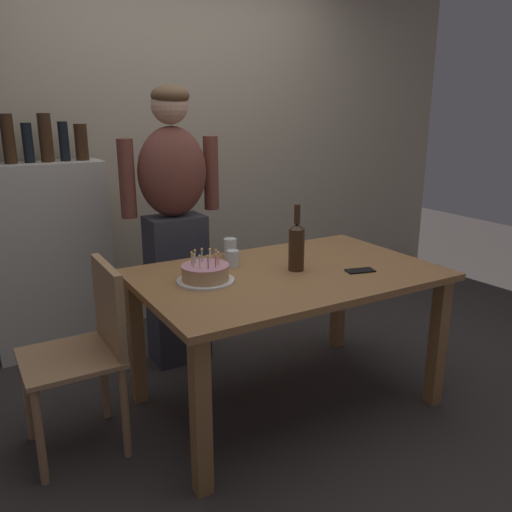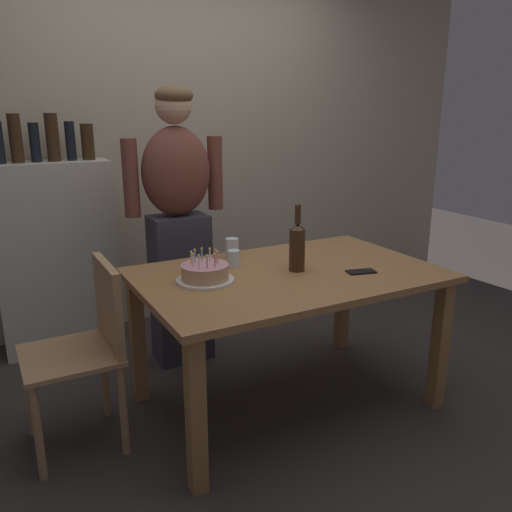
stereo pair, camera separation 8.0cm
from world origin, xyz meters
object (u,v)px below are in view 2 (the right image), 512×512
object	(u,v)px
dining_chair	(89,340)
person_man_bearded	(178,223)
birthday_cake	(205,273)
cell_phone	(361,272)
water_glass_near	(232,248)
wine_bottle	(297,245)
water_glass_far	(234,258)

from	to	relation	value
dining_chair	person_man_bearded	bearing A→B (deg)	132.42
birthday_cake	cell_phone	size ratio (longest dim) A/B	1.92
water_glass_near	wine_bottle	xyz separation A→B (m)	(0.18, -0.37, 0.08)
birthday_cake	water_glass_near	world-z (taller)	birthday_cake
birthday_cake	cell_phone	distance (m)	0.79
wine_bottle	dining_chair	distance (m)	1.09
cell_phone	birthday_cake	bearing A→B (deg)	175.38
water_glass_far	water_glass_near	bearing A→B (deg)	66.92
water_glass_near	wine_bottle	size ratio (longest dim) A/B	0.31
cell_phone	dining_chair	distance (m)	1.35
cell_phone	person_man_bearded	distance (m)	1.14
person_man_bearded	dining_chair	bearing A→B (deg)	42.42
birthday_cake	water_glass_far	world-z (taller)	birthday_cake
person_man_bearded	dining_chair	xyz separation A→B (m)	(-0.67, -0.61, -0.36)
water_glass_near	water_glass_far	world-z (taller)	water_glass_near
water_glass_near	dining_chair	distance (m)	0.91
dining_chair	cell_phone	bearing A→B (deg)	75.25
birthday_cake	dining_chair	world-z (taller)	birthday_cake
wine_bottle	person_man_bearded	size ratio (longest dim) A/B	0.20
birthday_cake	water_glass_far	xyz separation A→B (m)	(0.23, 0.16, 0.00)
birthday_cake	water_glass_near	xyz separation A→B (m)	(0.30, 0.31, 0.01)
water_glass_far	wine_bottle	world-z (taller)	wine_bottle
person_man_bearded	water_glass_near	bearing A→B (deg)	112.84
wine_bottle	person_man_bearded	bearing A→B (deg)	114.52
birthday_cake	wine_bottle	distance (m)	0.49
water_glass_near	cell_phone	size ratio (longest dim) A/B	0.74
water_glass_near	dining_chair	xyz separation A→B (m)	(-0.84, -0.22, -0.28)
water_glass_near	cell_phone	xyz separation A→B (m)	(0.45, -0.56, -0.05)
person_man_bearded	wine_bottle	bearing A→B (deg)	114.52
birthday_cake	person_man_bearded	world-z (taller)	person_man_bearded
birthday_cake	water_glass_near	bearing A→B (deg)	46.62
birthday_cake	water_glass_near	size ratio (longest dim) A/B	2.58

